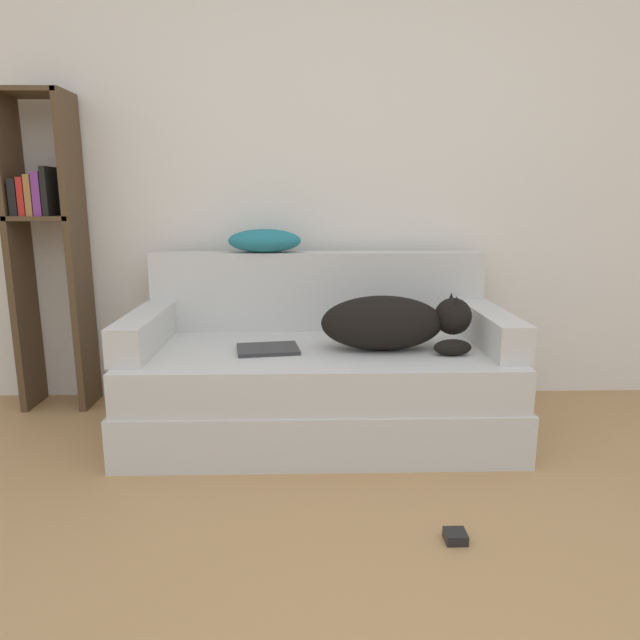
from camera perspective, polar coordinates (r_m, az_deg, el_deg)
wall_back at (r=3.27m, az=2.19°, el=15.83°), size 6.87×0.06×2.70m
couch at (r=2.82m, az=-0.05°, el=-7.00°), size 1.81×0.91×0.44m
couch_backrest at (r=3.09m, az=-0.23°, el=2.95°), size 1.77×0.15×0.42m
couch_arm_left at (r=2.83m, az=-17.10°, el=-1.01°), size 0.15×0.72×0.17m
couch_arm_right at (r=2.87m, az=16.76°, el=-0.81°), size 0.15×0.72×0.17m
dog at (r=2.68m, az=7.26°, el=-0.24°), size 0.71×0.28×0.26m
laptop at (r=2.68m, az=-5.23°, el=-2.91°), size 0.31×0.25×0.02m
throw_pillow at (r=3.05m, az=-5.57°, el=7.89°), size 0.38×0.22×0.12m
bookshelf at (r=3.38m, az=-25.73°, el=7.53°), size 0.35×0.26×1.67m
power_adapter at (r=2.11m, az=13.39°, el=-20.31°), size 0.07×0.07×0.03m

